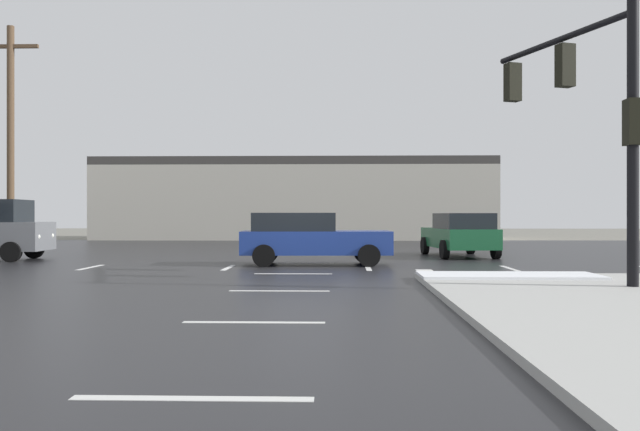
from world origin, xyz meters
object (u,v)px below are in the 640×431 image
at_px(traffic_signal_mast, 589,100).
at_px(utility_pole_far, 11,135).
at_px(sedan_green, 460,234).
at_px(sedan_blue, 310,237).

distance_m(traffic_signal_mast, utility_pole_far, 21.75).
distance_m(traffic_signal_mast, sedan_green, 10.87).
distance_m(traffic_signal_mast, sedan_blue, 9.24).
height_order(sedan_blue, utility_pole_far, utility_pole_far).
height_order(traffic_signal_mast, sedan_blue, traffic_signal_mast).
bearing_deg(traffic_signal_mast, utility_pole_far, 37.29).
bearing_deg(sedan_green, sedan_blue, 123.43).
bearing_deg(sedan_green, traffic_signal_mast, 179.55).
bearing_deg(sedan_green, utility_pole_far, 79.50).
relative_size(sedan_green, utility_pole_far, 0.52).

